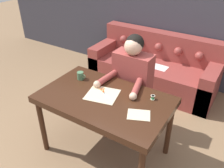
{
  "coord_description": "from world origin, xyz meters",
  "views": [
    {
      "loc": [
        0.99,
        -1.64,
        2.15
      ],
      "look_at": [
        -0.13,
        0.14,
        0.87
      ],
      "focal_mm": 38.0,
      "sensor_mm": 36.0,
      "label": 1
    }
  ],
  "objects_px": {
    "person": "(132,84)",
    "scissors": "(103,91)",
    "couch": "(154,68)",
    "dining_table": "(105,103)",
    "mug": "(81,76)",
    "thread_spool": "(153,97)"
  },
  "relations": [
    {
      "from": "thread_spool",
      "to": "dining_table",
      "type": "bearing_deg",
      "value": -151.88
    },
    {
      "from": "person",
      "to": "thread_spool",
      "type": "bearing_deg",
      "value": -38.45
    },
    {
      "from": "couch",
      "to": "mug",
      "type": "bearing_deg",
      "value": -100.74
    },
    {
      "from": "dining_table",
      "to": "scissors",
      "type": "relative_size",
      "value": 6.54
    },
    {
      "from": "scissors",
      "to": "mug",
      "type": "relative_size",
      "value": 1.83
    },
    {
      "from": "couch",
      "to": "scissors",
      "type": "relative_size",
      "value": 9.88
    },
    {
      "from": "dining_table",
      "to": "scissors",
      "type": "bearing_deg",
      "value": 131.08
    },
    {
      "from": "couch",
      "to": "scissors",
      "type": "height_order",
      "value": "couch"
    },
    {
      "from": "person",
      "to": "scissors",
      "type": "xyz_separation_m",
      "value": [
        -0.1,
        -0.47,
        0.11
      ]
    },
    {
      "from": "dining_table",
      "to": "person",
      "type": "bearing_deg",
      "value": 87.14
    },
    {
      "from": "couch",
      "to": "person",
      "type": "distance_m",
      "value": 1.2
    },
    {
      "from": "couch",
      "to": "scissors",
      "type": "distance_m",
      "value": 1.67
    },
    {
      "from": "mug",
      "to": "thread_spool",
      "type": "xyz_separation_m",
      "value": [
        0.87,
        0.07,
        -0.02
      ]
    },
    {
      "from": "couch",
      "to": "person",
      "type": "height_order",
      "value": "person"
    },
    {
      "from": "dining_table",
      "to": "couch",
      "type": "distance_m",
      "value": 1.74
    },
    {
      "from": "couch",
      "to": "scissors",
      "type": "xyz_separation_m",
      "value": [
        0.08,
        -1.61,
        0.46
      ]
    },
    {
      "from": "dining_table",
      "to": "mug",
      "type": "relative_size",
      "value": 11.97
    },
    {
      "from": "couch",
      "to": "thread_spool",
      "type": "bearing_deg",
      "value": -68.23
    },
    {
      "from": "person",
      "to": "thread_spool",
      "type": "height_order",
      "value": "person"
    },
    {
      "from": "mug",
      "to": "person",
      "type": "bearing_deg",
      "value": 40.02
    },
    {
      "from": "person",
      "to": "mug",
      "type": "relative_size",
      "value": 11.25
    },
    {
      "from": "person",
      "to": "scissors",
      "type": "distance_m",
      "value": 0.5
    }
  ]
}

